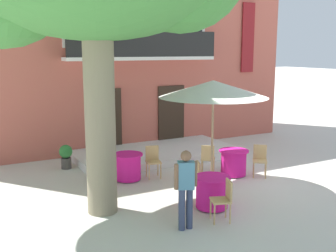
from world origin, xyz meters
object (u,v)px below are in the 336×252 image
cafe_table_middle (128,167)px  cafe_chair_front_0 (224,198)px  cafe_chair_near_tree_0 (208,157)px  cafe_chair_middle_0 (101,165)px  cafe_table_near_tree (234,162)px  cafe_chair_middle_1 (153,159)px  cafe_chair_near_tree_1 (260,158)px  pedestrian_mid_plaza (186,185)px  cafe_umbrella (213,89)px  cafe_table_front (212,192)px  ground_planter_left (66,155)px  cafe_chair_front_1 (202,177)px

cafe_table_middle → cafe_chair_front_0: 3.68m
cafe_chair_near_tree_0 → cafe_chair_middle_0: same height
cafe_table_near_tree → cafe_chair_middle_1: cafe_chair_middle_1 is taller
cafe_chair_near_tree_1 → pedestrian_mid_plaza: size_ratio=0.55×
cafe_chair_front_0 → cafe_chair_near_tree_0: bearing=62.3°
cafe_chair_front_0 → cafe_umbrella: (1.17, 2.19, 2.08)m
cafe_chair_near_tree_0 → cafe_table_middle: size_ratio=1.05×
cafe_chair_near_tree_0 → cafe_table_front: bearing=-121.6°
cafe_chair_near_tree_1 → ground_planter_left: cafe_chair_near_tree_1 is taller
cafe_umbrella → pedestrian_mid_plaza: (-2.10, -2.15, -1.67)m
cafe_chair_middle_0 → cafe_chair_front_1: same height
cafe_table_middle → cafe_chair_middle_1: cafe_chair_middle_1 is taller
cafe_chair_near_tree_0 → cafe_chair_front_1: size_ratio=1.00×
cafe_table_near_tree → cafe_table_front: bearing=-137.7°
cafe_chair_near_tree_0 → cafe_chair_near_tree_1: same height
cafe_table_middle → cafe_table_near_tree: bearing=-19.9°
cafe_chair_middle_0 → cafe_umbrella: (2.64, -1.49, 2.08)m
ground_planter_left → cafe_table_near_tree: bearing=-36.0°
cafe_table_near_tree → cafe_chair_front_1: (-1.80, -1.10, 0.14)m
cafe_chair_near_tree_0 → ground_planter_left: cafe_chair_near_tree_0 is taller
cafe_chair_middle_1 → ground_planter_left: bearing=134.0°
cafe_table_middle → cafe_chair_front_1: size_ratio=0.95×
cafe_chair_middle_0 → cafe_table_front: cafe_chair_middle_0 is taller
cafe_table_near_tree → cafe_table_middle: (-2.91, 1.05, 0.00)m
cafe_chair_near_tree_1 → cafe_umbrella: size_ratio=0.31×
cafe_chair_middle_0 → cafe_chair_middle_1: size_ratio=1.00×
ground_planter_left → pedestrian_mid_plaza: pedestrian_mid_plaza is taller
cafe_chair_near_tree_1 → cafe_chair_front_0: 3.55m
ground_planter_left → cafe_chair_middle_0: bearing=-75.4°
cafe_chair_middle_0 → cafe_umbrella: bearing=-29.4°
cafe_chair_front_1 → pedestrian_mid_plaza: 1.98m
cafe_chair_middle_0 → cafe_umbrella: 3.68m
cafe_chair_near_tree_1 → pedestrian_mid_plaza: (-3.75, -2.10, 0.41)m
ground_planter_left → cafe_chair_middle_1: bearing=-46.0°
cafe_chair_front_0 → ground_planter_left: 5.92m
cafe_table_near_tree → cafe_chair_front_1: 2.12m
cafe_chair_near_tree_1 → cafe_table_front: cafe_chair_near_tree_1 is taller
cafe_table_middle → cafe_chair_middle_0: cafe_chair_middle_0 is taller
cafe_table_near_tree → cafe_chair_near_tree_0: size_ratio=0.95×
cafe_chair_near_tree_0 → cafe_table_front: 2.60m
cafe_umbrella → cafe_chair_near_tree_1: bearing=-1.5°
cafe_chair_front_1 → cafe_umbrella: 2.34m
cafe_table_middle → cafe_chair_front_0: size_ratio=0.95×
cafe_chair_middle_1 → cafe_chair_front_0: 3.52m
cafe_umbrella → pedestrian_mid_plaza: size_ratio=1.74×
cafe_table_near_tree → cafe_chair_near_tree_0: (-0.64, 0.39, 0.14)m
cafe_table_front → cafe_chair_front_1: bearing=74.4°
cafe_chair_middle_1 → pedestrian_mid_plaza: 3.63m
cafe_chair_near_tree_1 → cafe_chair_front_0: (-2.83, -2.14, 0.00)m
cafe_chair_near_tree_1 → cafe_table_middle: size_ratio=1.05×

